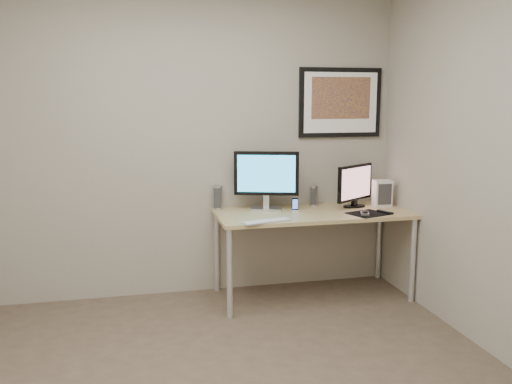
# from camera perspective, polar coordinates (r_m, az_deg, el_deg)

# --- Properties ---
(room) EXTENTS (3.60, 3.60, 3.60)m
(room) POSITION_cam_1_polar(r_m,az_deg,el_deg) (3.30, -5.28, 9.58)
(room) COLOR white
(room) RESTS_ON ground
(desk) EXTENTS (1.60, 0.70, 0.73)m
(desk) POSITION_cam_1_polar(r_m,az_deg,el_deg) (4.53, 5.98, -2.89)
(desk) COLOR #9B824B
(desk) RESTS_ON floor
(framed_art) EXTENTS (0.75, 0.04, 0.60)m
(framed_art) POSITION_cam_1_polar(r_m,az_deg,el_deg) (4.85, 8.86, 9.29)
(framed_art) COLOR black
(framed_art) RESTS_ON room
(monitor_large) EXTENTS (0.53, 0.24, 0.49)m
(monitor_large) POSITION_cam_1_polar(r_m,az_deg,el_deg) (4.52, 1.10, 1.52)
(monitor_large) COLOR #B2B2B7
(monitor_large) RESTS_ON desk
(monitor_tv) EXTENTS (0.41, 0.28, 0.37)m
(monitor_tv) POSITION_cam_1_polar(r_m,az_deg,el_deg) (4.72, 10.37, 0.76)
(monitor_tv) COLOR black
(monitor_tv) RESTS_ON desk
(speaker_left) EXTENTS (0.10, 0.10, 0.20)m
(speaker_left) POSITION_cam_1_polar(r_m,az_deg,el_deg) (4.59, -4.05, -0.57)
(speaker_left) COLOR #B2B2B7
(speaker_left) RESTS_ON desk
(speaker_right) EXTENTS (0.09, 0.09, 0.17)m
(speaker_right) POSITION_cam_1_polar(r_m,az_deg,el_deg) (4.75, 6.09, -0.41)
(speaker_right) COLOR #B2B2B7
(speaker_right) RESTS_ON desk
(phone_dock) EXTENTS (0.06, 0.06, 0.12)m
(phone_dock) POSITION_cam_1_polar(r_m,az_deg,el_deg) (4.49, 4.13, -1.34)
(phone_dock) COLOR black
(phone_dock) RESTS_ON desk
(keyboard) EXTENTS (0.40, 0.20, 0.01)m
(keyboard) POSITION_cam_1_polar(r_m,az_deg,el_deg) (4.11, 1.13, -3.10)
(keyboard) COLOR #B9BABE
(keyboard) RESTS_ON desk
(mousepad) EXTENTS (0.35, 0.33, 0.00)m
(mousepad) POSITION_cam_1_polar(r_m,az_deg,el_deg) (4.49, 11.67, -2.25)
(mousepad) COLOR black
(mousepad) RESTS_ON desk
(mouse) EXTENTS (0.09, 0.11, 0.03)m
(mouse) POSITION_cam_1_polar(r_m,az_deg,el_deg) (4.44, 11.39, -2.12)
(mouse) COLOR black
(mouse) RESTS_ON mousepad
(remote) EXTENTS (0.09, 0.16, 0.02)m
(remote) POSITION_cam_1_polar(r_m,az_deg,el_deg) (4.56, 13.43, -2.04)
(remote) COLOR black
(remote) RESTS_ON desk
(fan_unit) EXTENTS (0.16, 0.12, 0.23)m
(fan_unit) POSITION_cam_1_polar(r_m,az_deg,el_deg) (4.83, 13.14, -0.12)
(fan_unit) COLOR silver
(fan_unit) RESTS_ON desk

